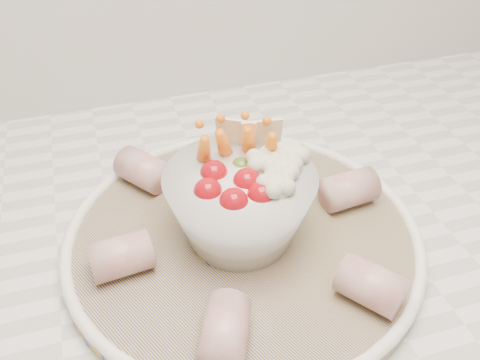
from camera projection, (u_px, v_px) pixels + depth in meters
name	position (u px, v px, depth m)	size (l,w,h in m)	color
serving_platter	(243.00, 237.00, 0.54)	(0.47, 0.47, 0.02)	navy
veggie_bowl	(242.00, 201.00, 0.51)	(0.14, 0.14, 0.11)	silver
cured_meat_rolls	(243.00, 220.00, 0.53)	(0.30, 0.30, 0.04)	#AB4E4F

